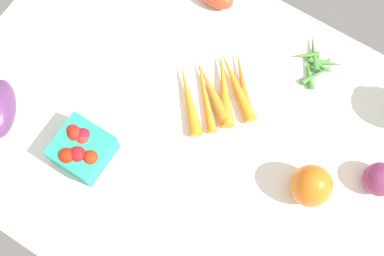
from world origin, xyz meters
TOP-DOWN VIEW (x-y plane):
  - tablecloth at (0.00, 0.00)cm, footprint 104.00×76.00cm
  - red_onion_near_basket at (37.69, 10.51)cm, footprint 6.89×6.89cm
  - bell_pepper_orange at (26.56, 1.49)cm, footprint 9.49×9.49cm
  - carrot_bunch at (0.09, 10.53)cm, footprint 21.54×23.32cm
  - eggplant at (-36.00, -18.21)cm, footprint 12.67×14.42cm
  - berry_basket at (-16.16, -16.12)cm, footprint 10.45×10.45cm
  - okra_pile at (14.84, 27.90)cm, footprint 11.79×12.71cm

SIDE VIEW (x-z plane):
  - tablecloth at x=0.00cm, z-range 0.00..2.00cm
  - okra_pile at x=14.84cm, z-range 1.90..3.60cm
  - carrot_bunch at x=0.09cm, z-range 1.90..4.82cm
  - eggplant at x=-36.00cm, z-range 2.00..8.52cm
  - red_onion_near_basket at x=37.69cm, z-range 2.00..8.89cm
  - berry_basket at x=-16.16cm, z-range 1.92..9.69cm
  - bell_pepper_orange at x=26.56cm, z-range 2.00..12.19cm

